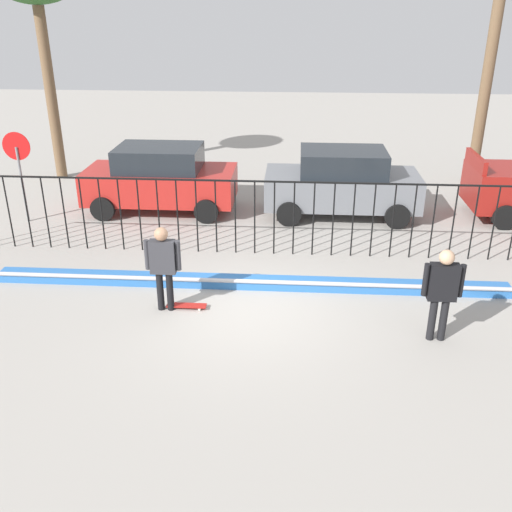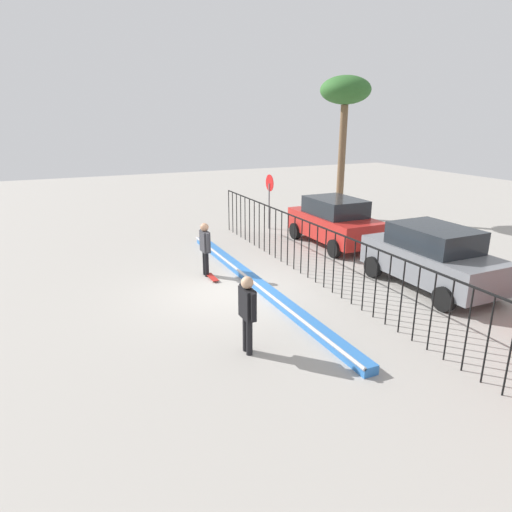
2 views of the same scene
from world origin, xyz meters
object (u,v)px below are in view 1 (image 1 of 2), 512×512
object	(u,v)px
skateboard	(187,306)
stop_sign	(19,165)
camera_operator	(442,287)
skateboarder	(163,261)
parked_car_red	(160,178)
parked_car_gray	(342,182)

from	to	relation	value
skateboard	stop_sign	distance (m)	7.25
camera_operator	stop_sign	world-z (taller)	stop_sign
skateboarder	stop_sign	bearing A→B (deg)	130.15
skateboard	parked_car_red	size ratio (longest dim) A/B	0.19
camera_operator	stop_sign	bearing A→B (deg)	25.27
camera_operator	stop_sign	distance (m)	11.49
skateboarder	parked_car_red	xyz separation A→B (m)	(-1.37, 5.88, -0.08)
skateboarder	parked_car_red	bearing A→B (deg)	97.06
skateboarder	skateboard	distance (m)	1.07
camera_operator	parked_car_red	bearing A→B (deg)	8.29
skateboard	parked_car_gray	size ratio (longest dim) A/B	0.19
camera_operator	parked_car_gray	distance (m)	6.71
skateboard	parked_car_gray	xyz separation A→B (m)	(3.43, 5.75, 0.91)
camera_operator	parked_car_gray	bearing A→B (deg)	-24.91
skateboarder	parked_car_red	world-z (taller)	parked_car_red
parked_car_red	parked_car_gray	distance (m)	5.21
stop_sign	parked_car_red	bearing A→B (deg)	18.00
skateboard	camera_operator	bearing A→B (deg)	-11.05
skateboard	camera_operator	world-z (taller)	camera_operator
parked_car_gray	stop_sign	xyz separation A→B (m)	(-8.77, -1.10, 0.64)
skateboarder	stop_sign	xyz separation A→B (m)	(-4.93, 4.72, 0.56)
parked_car_red	stop_sign	bearing A→B (deg)	-158.14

